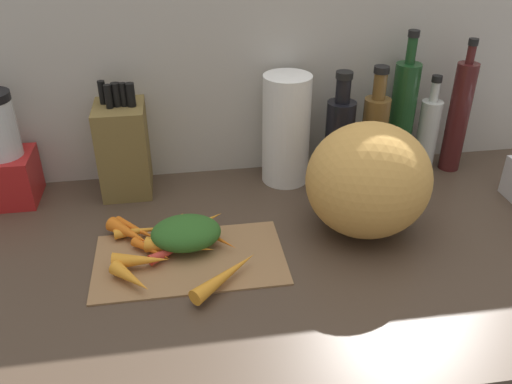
# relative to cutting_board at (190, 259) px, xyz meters

# --- Properties ---
(ground_plane) EXTENTS (1.70, 0.80, 0.03)m
(ground_plane) POSITION_rel_cutting_board_xyz_m (0.25, 0.02, -0.02)
(ground_plane) COLOR #47382B
(wall_back) EXTENTS (1.70, 0.03, 0.60)m
(wall_back) POSITION_rel_cutting_board_xyz_m (0.25, 0.40, 0.30)
(wall_back) COLOR #BCB7AD
(wall_back) RESTS_ON ground_plane
(cutting_board) EXTENTS (0.39, 0.22, 0.01)m
(cutting_board) POSITION_rel_cutting_board_xyz_m (0.00, 0.00, 0.00)
(cutting_board) COLOR #997047
(cutting_board) RESTS_ON ground_plane
(carrot_0) EXTENTS (0.12, 0.03, 0.02)m
(carrot_0) POSITION_rel_cutting_board_xyz_m (-0.10, 0.10, 0.01)
(carrot_0) COLOR orange
(carrot_0) RESTS_ON cutting_board
(carrot_1) EXTENTS (0.13, 0.10, 0.03)m
(carrot_1) POSITION_rel_cutting_board_xyz_m (0.02, 0.10, 0.02)
(carrot_1) COLOR orange
(carrot_1) RESTS_ON cutting_board
(carrot_2) EXTENTS (0.13, 0.15, 0.03)m
(carrot_2) POSITION_rel_cutting_board_xyz_m (0.04, 0.06, 0.02)
(carrot_2) COLOR orange
(carrot_2) RESTS_ON cutting_board
(carrot_3) EXTENTS (0.09, 0.09, 0.02)m
(carrot_3) POSITION_rel_cutting_board_xyz_m (-0.08, 0.02, 0.01)
(carrot_3) COLOR orange
(carrot_3) RESTS_ON cutting_board
(carrot_4) EXTENTS (0.11, 0.08, 0.02)m
(carrot_4) POSITION_rel_cutting_board_xyz_m (-0.03, 0.01, 0.02)
(carrot_4) COLOR red
(carrot_4) RESTS_ON cutting_board
(carrot_5) EXTENTS (0.15, 0.14, 0.03)m
(carrot_5) POSITION_rel_cutting_board_xyz_m (0.07, -0.09, 0.02)
(carrot_5) COLOR orange
(carrot_5) RESTS_ON cutting_board
(carrot_6) EXTENTS (0.15, 0.07, 0.03)m
(carrot_6) POSITION_rel_cutting_board_xyz_m (-0.02, 0.02, 0.02)
(carrot_6) COLOR orange
(carrot_6) RESTS_ON cutting_board
(carrot_7) EXTENTS (0.10, 0.11, 0.03)m
(carrot_7) POSITION_rel_cutting_board_xyz_m (-0.12, 0.08, 0.02)
(carrot_7) COLOR orange
(carrot_7) RESTS_ON cutting_board
(carrot_8) EXTENTS (0.11, 0.11, 0.02)m
(carrot_8) POSITION_rel_cutting_board_xyz_m (-0.11, 0.10, 0.01)
(carrot_8) COLOR orange
(carrot_8) RESTS_ON cutting_board
(carrot_9) EXTENTS (0.09, 0.10, 0.03)m
(carrot_9) POSITION_rel_cutting_board_xyz_m (-0.11, -0.07, 0.02)
(carrot_9) COLOR orange
(carrot_9) RESTS_ON cutting_board
(carrot_10) EXTENTS (0.11, 0.05, 0.03)m
(carrot_10) POSITION_rel_cutting_board_xyz_m (-0.10, -0.02, 0.02)
(carrot_10) COLOR orange
(carrot_10) RESTS_ON cutting_board
(carrot_greens_pile) EXTENTS (0.15, 0.11, 0.06)m
(carrot_greens_pile) POSITION_rel_cutting_board_xyz_m (-0.00, 0.04, 0.04)
(carrot_greens_pile) COLOR #2D6023
(carrot_greens_pile) RESTS_ON cutting_board
(winter_squash) EXTENTS (0.27, 0.25, 0.25)m
(winter_squash) POSITION_rel_cutting_board_xyz_m (0.39, 0.05, 0.12)
(winter_squash) COLOR gold
(winter_squash) RESTS_ON ground_plane
(knife_block) EXTENTS (0.12, 0.15, 0.28)m
(knife_block) POSITION_rel_cutting_board_xyz_m (-0.14, 0.33, 0.11)
(knife_block) COLOR brown
(knife_block) RESTS_ON ground_plane
(blender_appliance) EXTENTS (0.13, 0.13, 0.27)m
(blender_appliance) POSITION_rel_cutting_board_xyz_m (-0.41, 0.31, 0.11)
(blender_appliance) COLOR red
(blender_appliance) RESTS_ON ground_plane
(paper_towel_roll) EXTENTS (0.12, 0.12, 0.28)m
(paper_towel_roll) POSITION_rel_cutting_board_xyz_m (0.26, 0.31, 0.14)
(paper_towel_roll) COLOR white
(paper_towel_roll) RESTS_ON ground_plane
(bottle_0) EXTENTS (0.07, 0.07, 0.29)m
(bottle_0) POSITION_rel_cutting_board_xyz_m (0.40, 0.29, 0.11)
(bottle_0) COLOR black
(bottle_0) RESTS_ON ground_plane
(bottle_1) EXTENTS (0.07, 0.07, 0.30)m
(bottle_1) POSITION_rel_cutting_board_xyz_m (0.48, 0.29, 0.12)
(bottle_1) COLOR brown
(bottle_1) RESTS_ON ground_plane
(bottle_2) EXTENTS (0.06, 0.06, 0.37)m
(bottle_2) POSITION_rel_cutting_board_xyz_m (0.57, 0.32, 0.15)
(bottle_2) COLOR #19421E
(bottle_2) RESTS_ON ground_plane
(bottle_3) EXTENTS (0.05, 0.05, 0.26)m
(bottle_3) POSITION_rel_cutting_board_xyz_m (0.64, 0.31, 0.10)
(bottle_3) COLOR silver
(bottle_3) RESTS_ON ground_plane
(bottle_4) EXTENTS (0.05, 0.05, 0.35)m
(bottle_4) POSITION_rel_cutting_board_xyz_m (0.72, 0.30, 0.15)
(bottle_4) COLOR #471919
(bottle_4) RESTS_ON ground_plane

